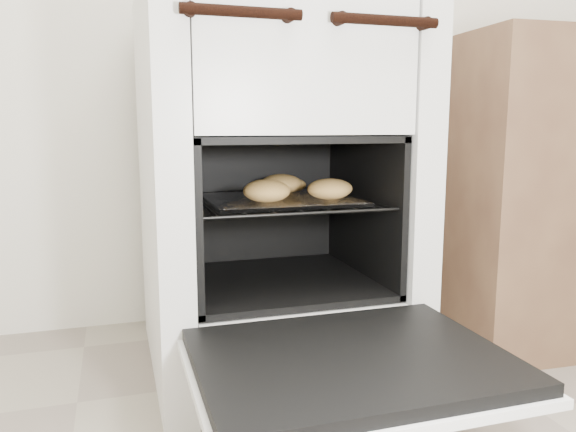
{
  "coord_description": "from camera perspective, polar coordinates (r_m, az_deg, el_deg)",
  "views": [
    {
      "loc": [
        -0.56,
        -0.27,
        0.64
      ],
      "look_at": [
        -0.17,
        0.99,
        0.42
      ],
      "focal_mm": 35.0,
      "sensor_mm": 36.0,
      "label": 1
    }
  ],
  "objects": [
    {
      "name": "stove",
      "position": [
        1.48,
        -1.78,
        2.95
      ],
      "size": [
        0.64,
        0.71,
        0.97
      ],
      "color": "silver",
      "rests_on": "ground"
    },
    {
      "name": "oven_door",
      "position": [
        1.05,
        6.38,
        -14.72
      ],
      "size": [
        0.57,
        0.45,
        0.04
      ],
      "color": "black",
      "rests_on": "stove"
    },
    {
      "name": "oven_rack",
      "position": [
        1.41,
        -1.02,
        1.54
      ],
      "size": [
        0.46,
        0.45,
        0.01
      ],
      "color": "black",
      "rests_on": "stove"
    },
    {
      "name": "foil_sheet",
      "position": [
        1.39,
        -0.78,
        1.69
      ],
      "size": [
        0.36,
        0.32,
        0.01
      ],
      "primitive_type": "cube",
      "color": "white",
      "rests_on": "oven_rack"
    },
    {
      "name": "baked_rolls",
      "position": [
        1.4,
        0.77,
        2.88
      ],
      "size": [
        0.32,
        0.3,
        0.05
      ],
      "color": "tan",
      "rests_on": "foil_sheet"
    },
    {
      "name": "counter",
      "position": [
        1.97,
        26.48,
        2.52
      ],
      "size": [
        0.91,
        0.63,
        0.88
      ],
      "primitive_type": "cube",
      "rotation": [
        0.0,
        0.0,
        -0.05
      ],
      "color": "brown",
      "rests_on": "ground"
    }
  ]
}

